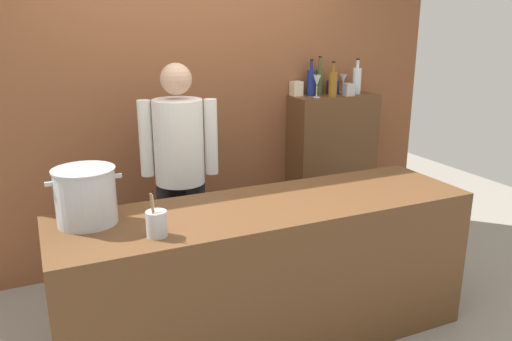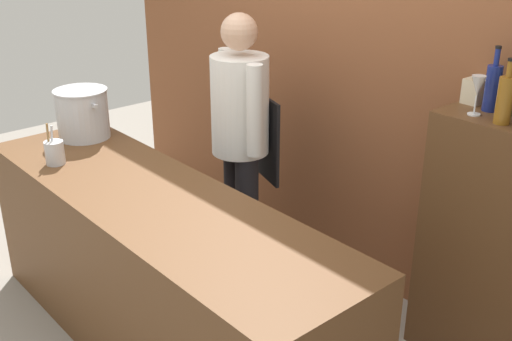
# 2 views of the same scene
# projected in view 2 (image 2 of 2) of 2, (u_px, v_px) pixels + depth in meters

# --- Properties ---
(brick_back_panel) EXTENTS (4.40, 0.10, 3.00)m
(brick_back_panel) POSITION_uv_depth(u_px,v_px,m) (352.00, 36.00, 3.64)
(brick_back_panel) COLOR brown
(brick_back_panel) RESTS_ON ground_plane
(prep_counter) EXTENTS (2.47, 0.70, 0.90)m
(prep_counter) POSITION_uv_depth(u_px,v_px,m) (159.00, 275.00, 3.21)
(prep_counter) COLOR brown
(prep_counter) RESTS_ON ground_plane
(bar_cabinet) EXTENTS (0.76, 0.32, 1.31)m
(bar_cabinet) POSITION_uv_depth(u_px,v_px,m) (501.00, 253.00, 3.02)
(bar_cabinet) COLOR brown
(bar_cabinet) RESTS_ON ground_plane
(chef) EXTENTS (0.51, 0.40, 1.66)m
(chef) POSITION_uv_depth(u_px,v_px,m) (241.00, 132.00, 3.70)
(chef) COLOR black
(chef) RESTS_ON ground_plane
(stockpot_large) EXTENTS (0.38, 0.32, 0.30)m
(stockpot_large) POSITION_uv_depth(u_px,v_px,m) (83.00, 114.00, 3.75)
(stockpot_large) COLOR #B7BABF
(stockpot_large) RESTS_ON prep_counter
(utensil_crock) EXTENTS (0.10, 0.10, 0.23)m
(utensil_crock) POSITION_uv_depth(u_px,v_px,m) (54.00, 152.00, 3.39)
(utensil_crock) COLOR #B7BABF
(utensil_crock) RESTS_ON prep_counter
(wine_bottle_amber) EXTENTS (0.07, 0.07, 0.29)m
(wine_bottle_amber) POSITION_uv_depth(u_px,v_px,m) (505.00, 99.00, 2.72)
(wine_bottle_amber) COLOR #8C5919
(wine_bottle_amber) RESTS_ON bar_cabinet
(wine_bottle_cobalt) EXTENTS (0.07, 0.07, 0.30)m
(wine_bottle_cobalt) POSITION_uv_depth(u_px,v_px,m) (493.00, 87.00, 2.89)
(wine_bottle_cobalt) COLOR navy
(wine_bottle_cobalt) RESTS_ON bar_cabinet
(wine_glass_wide) EXTENTS (0.07, 0.07, 0.18)m
(wine_glass_wide) POSITION_uv_depth(u_px,v_px,m) (478.00, 87.00, 2.82)
(wine_glass_wide) COLOR silver
(wine_glass_wide) RESTS_ON bar_cabinet
(spice_tin_cream) EXTENTS (0.09, 0.09, 0.12)m
(spice_tin_cream) POSITION_uv_depth(u_px,v_px,m) (474.00, 91.00, 3.02)
(spice_tin_cream) COLOR beige
(spice_tin_cream) RESTS_ON bar_cabinet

